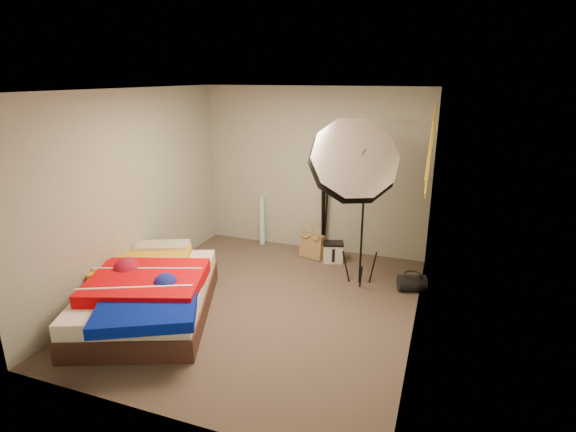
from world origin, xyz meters
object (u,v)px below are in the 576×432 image
at_px(camera_case, 333,253).
at_px(bed, 148,292).
at_px(wrapping_roll, 262,221).
at_px(camera_tripod, 324,210).
at_px(tote_bag, 312,246).
at_px(duffel_bag, 412,283).
at_px(photo_umbrella, 353,163).

height_order(camera_case, bed, bed).
distance_m(wrapping_roll, camera_tripod, 1.08).
distance_m(tote_bag, camera_case, 0.35).
xyz_separation_m(tote_bag, camera_case, (0.34, -0.05, -0.04)).
height_order(camera_case, duffel_bag, camera_case).
bearing_deg(photo_umbrella, tote_bag, 131.75).
relative_size(wrapping_roll, duffel_bag, 2.21).
bearing_deg(camera_case, tote_bag, 153.76).
bearing_deg(bed, photo_umbrella, 36.11).
xyz_separation_m(wrapping_roll, camera_tripod, (1.04, -0.02, 0.30)).
relative_size(camera_case, duffel_bag, 0.80).
relative_size(photo_umbrella, camera_tripod, 1.92).
xyz_separation_m(wrapping_roll, duffel_bag, (2.47, -0.93, -0.28)).
distance_m(camera_case, camera_tripod, 0.69).
height_order(tote_bag, camera_tripod, camera_tripod).
relative_size(tote_bag, duffel_bag, 1.06).
bearing_deg(bed, wrapping_roll, 83.05).
relative_size(wrapping_roll, camera_tripod, 0.64).
distance_m(wrapping_roll, photo_umbrella, 2.38).
xyz_separation_m(tote_bag, camera_tripod, (0.10, 0.28, 0.50)).
bearing_deg(camera_tripod, tote_bag, -108.72).
bearing_deg(tote_bag, photo_umbrella, -32.41).
xyz_separation_m(duffel_bag, bed, (-2.78, -1.65, 0.18)).
relative_size(tote_bag, camera_case, 1.32).
relative_size(camera_case, bed, 0.12).
height_order(tote_bag, photo_umbrella, photo_umbrella).
distance_m(wrapping_roll, bed, 2.60).
bearing_deg(duffel_bag, wrapping_roll, 140.20).
xyz_separation_m(camera_case, bed, (-1.60, -2.22, 0.14)).
xyz_separation_m(tote_bag, wrapping_roll, (-0.94, 0.30, 0.20)).
distance_m(tote_bag, bed, 2.60).
bearing_deg(tote_bag, wrapping_roll, 178.05).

